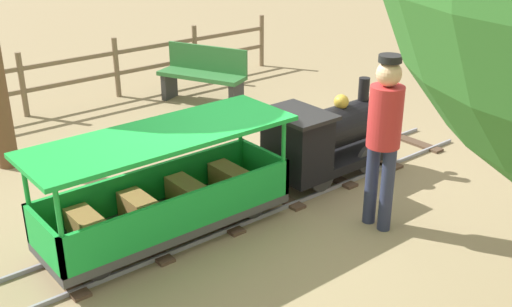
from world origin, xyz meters
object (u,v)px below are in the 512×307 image
Objects in this scene: locomotive at (323,138)px; park_bench at (203,75)px; passenger_car at (166,196)px; conductor_person at (384,130)px.

locomotive reaches higher than park_bench.
passenger_car is at bearing -39.46° from park_bench.
passenger_car is 1.99m from conductor_person.
conductor_person reaches higher than locomotive.
passenger_car is 3.85m from park_bench.
locomotive reaches higher than passenger_car.
conductor_person reaches higher than park_bench.
locomotive is 1.07× the size of park_bench.
locomotive is at bearing 163.20° from conductor_person.
passenger_car is at bearing -122.50° from conductor_person.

